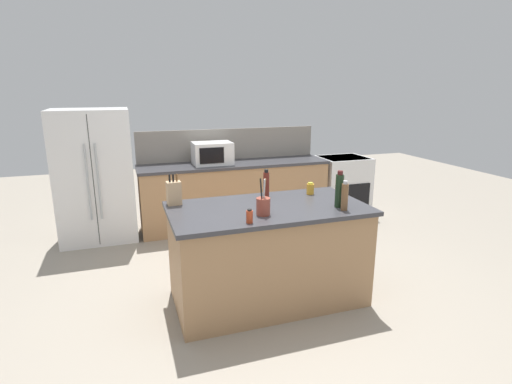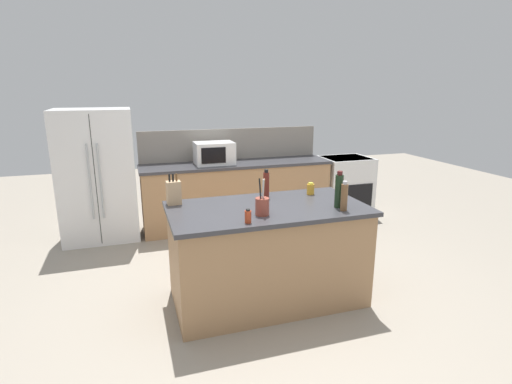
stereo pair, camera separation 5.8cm
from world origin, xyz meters
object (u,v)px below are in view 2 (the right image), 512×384
refrigerator (97,175)px  spice_jar_paprika (248,216)px  wine_bottle (339,190)px  vinegar_bottle (266,184)px  microwave (214,153)px  knife_block (174,192)px  honey_jar (311,189)px  range_oven (345,185)px  pepper_grinder (344,197)px  utensil_crock (262,206)px

refrigerator → spice_jar_paprika: size_ratio=14.88×
wine_bottle → vinegar_bottle: 0.74m
microwave → knife_block: microwave is taller
honey_jar → refrigerator: bearing=137.5°
range_oven → spice_jar_paprika: size_ratio=7.89×
range_oven → microwave: microwave is taller
pepper_grinder → honey_jar: size_ratio=2.19×
pepper_grinder → wine_bottle: (0.00, 0.10, 0.03)m
honey_jar → vinegar_bottle: vinegar_bottle is taller
microwave → range_oven: bearing=-0.0°
wine_bottle → vinegar_bottle: bearing=134.4°
range_oven → knife_block: (-2.91, -1.86, 0.59)m
honey_jar → spice_jar_paprika: bearing=-143.0°
microwave → wine_bottle: 2.50m
refrigerator → vinegar_bottle: 2.58m
range_oven → pepper_grinder: bearing=-120.7°
knife_block → wine_bottle: size_ratio=0.86×
range_oven → pepper_grinder: size_ratio=3.44×
knife_block → vinegar_bottle: (0.90, -0.03, 0.02)m
knife_block → utensil_crock: bearing=-42.1°
refrigerator → spice_jar_paprika: refrigerator is taller
pepper_grinder → refrigerator: bearing=130.6°
vinegar_bottle → spice_jar_paprika: bearing=-119.9°
refrigerator → honey_jar: 2.93m
refrigerator → range_oven: 3.72m
knife_block → vinegar_bottle: 0.90m
refrigerator → vinegar_bottle: refrigerator is taller
knife_block → spice_jar_paprika: 0.88m
vinegar_bottle → honey_jar: bearing=-4.3°
knife_block → spice_jar_paprika: size_ratio=2.49×
refrigerator → wine_bottle: bearing=-48.2°
pepper_grinder → honey_jar: (-0.04, 0.59, -0.07)m
vinegar_bottle → spice_jar_paprika: vinegar_bottle is taller
pepper_grinder → wine_bottle: 0.11m
utensil_crock → pepper_grinder: (0.73, -0.10, 0.04)m
refrigerator → pepper_grinder: size_ratio=6.48×
utensil_crock → spice_jar_paprika: 0.24m
refrigerator → utensil_crock: refrigerator is taller
honey_jar → spice_jar_paprika: honey_jar is taller
knife_block → vinegar_bottle: size_ratio=1.03×
microwave → knife_block: bearing=-112.8°
microwave → vinegar_bottle: microwave is taller
refrigerator → knife_block: (0.79, -1.91, 0.19)m
refrigerator → microwave: bearing=-1.9°
pepper_grinder → vinegar_bottle: 0.81m
microwave → wine_bottle: (0.63, -2.42, 0.00)m
utensil_crock → spice_jar_paprika: utensil_crock is taller
knife_block → vinegar_bottle: knife_block is taller
honey_jar → utensil_crock: bearing=-144.5°
knife_block → pepper_grinder: (1.41, -0.66, 0.01)m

